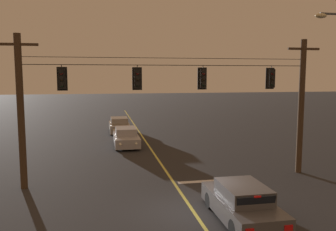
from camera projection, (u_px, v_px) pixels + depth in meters
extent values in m
plane|color=#28282B|center=(194.00, 213.00, 13.47)|extent=(180.00, 180.00, 0.00)
cube|color=#D1C64C|center=(154.00, 154.00, 23.65)|extent=(0.14, 60.00, 0.01)
cube|color=silver|center=(211.00, 181.00, 17.57)|extent=(3.40, 0.36, 0.01)
cylinder|color=#423021|center=(21.00, 113.00, 16.04)|extent=(0.32, 0.32, 7.23)
cube|color=#423021|center=(17.00, 44.00, 15.68)|extent=(1.80, 0.12, 0.12)
cylinder|color=slate|center=(18.00, 52.00, 15.72)|extent=(0.12, 0.12, 0.18)
cylinder|color=#423021|center=(301.00, 107.00, 18.73)|extent=(0.32, 0.32, 7.23)
cube|color=#423021|center=(304.00, 49.00, 18.37)|extent=(1.80, 0.12, 0.12)
cylinder|color=slate|center=(303.00, 56.00, 18.41)|extent=(0.12, 0.12, 0.18)
cylinder|color=black|center=(172.00, 65.00, 17.13)|extent=(14.30, 0.03, 0.03)
cylinder|color=black|center=(172.00, 58.00, 17.09)|extent=(14.30, 0.02, 0.02)
cylinder|color=black|center=(61.00, 67.00, 16.15)|extent=(0.04, 0.04, 0.18)
cube|color=black|center=(62.00, 79.00, 16.21)|extent=(0.32, 0.26, 0.96)
cube|color=black|center=(62.00, 79.00, 16.35)|extent=(0.48, 0.03, 1.12)
sphere|color=red|center=(61.00, 73.00, 16.02)|extent=(0.17, 0.17, 0.17)
cylinder|color=black|center=(61.00, 72.00, 15.98)|extent=(0.20, 0.10, 0.20)
sphere|color=#3D280A|center=(61.00, 79.00, 16.06)|extent=(0.17, 0.17, 0.17)
cylinder|color=black|center=(61.00, 78.00, 16.01)|extent=(0.20, 0.10, 0.20)
sphere|color=black|center=(62.00, 85.00, 16.09)|extent=(0.17, 0.17, 0.17)
cylinder|color=black|center=(62.00, 84.00, 16.05)|extent=(0.20, 0.10, 0.20)
cylinder|color=black|center=(137.00, 67.00, 16.82)|extent=(0.04, 0.04, 0.18)
cube|color=black|center=(137.00, 79.00, 16.88)|extent=(0.32, 0.26, 0.96)
cube|color=black|center=(137.00, 79.00, 17.02)|extent=(0.48, 0.03, 1.12)
sphere|color=red|center=(138.00, 73.00, 16.69)|extent=(0.17, 0.17, 0.17)
cylinder|color=black|center=(138.00, 72.00, 16.65)|extent=(0.20, 0.10, 0.20)
sphere|color=#3D280A|center=(138.00, 79.00, 16.73)|extent=(0.17, 0.17, 0.17)
cylinder|color=black|center=(138.00, 78.00, 16.68)|extent=(0.20, 0.10, 0.20)
sphere|color=black|center=(138.00, 85.00, 16.76)|extent=(0.17, 0.17, 0.17)
cylinder|color=black|center=(138.00, 84.00, 16.71)|extent=(0.20, 0.10, 0.20)
cylinder|color=black|center=(203.00, 67.00, 17.44)|extent=(0.04, 0.04, 0.18)
cube|color=black|center=(203.00, 79.00, 17.51)|extent=(0.32, 0.26, 0.96)
cube|color=black|center=(202.00, 79.00, 17.65)|extent=(0.48, 0.03, 1.12)
sphere|color=red|center=(204.00, 73.00, 17.32)|extent=(0.17, 0.17, 0.17)
cylinder|color=black|center=(204.00, 72.00, 17.27)|extent=(0.20, 0.10, 0.20)
sphere|color=#3D280A|center=(204.00, 79.00, 17.35)|extent=(0.17, 0.17, 0.17)
cylinder|color=black|center=(204.00, 78.00, 17.31)|extent=(0.20, 0.10, 0.20)
sphere|color=black|center=(204.00, 84.00, 17.39)|extent=(0.17, 0.17, 0.17)
cylinder|color=black|center=(204.00, 83.00, 17.34)|extent=(0.20, 0.10, 0.20)
cylinder|color=black|center=(272.00, 68.00, 18.15)|extent=(0.04, 0.04, 0.18)
cube|color=black|center=(271.00, 78.00, 18.21)|extent=(0.32, 0.26, 0.96)
cube|color=black|center=(270.00, 78.00, 18.35)|extent=(0.48, 0.03, 1.12)
sphere|color=red|center=(273.00, 73.00, 18.02)|extent=(0.17, 0.17, 0.17)
cylinder|color=black|center=(273.00, 72.00, 17.98)|extent=(0.20, 0.10, 0.20)
sphere|color=#3D280A|center=(273.00, 78.00, 18.06)|extent=(0.17, 0.17, 0.17)
cylinder|color=black|center=(273.00, 78.00, 18.01)|extent=(0.20, 0.10, 0.20)
sphere|color=black|center=(272.00, 84.00, 18.09)|extent=(0.17, 0.17, 0.17)
cylinder|color=black|center=(273.00, 83.00, 18.05)|extent=(0.20, 0.10, 0.20)
cube|color=#4C4C51|center=(241.00, 207.00, 12.77)|extent=(1.80, 4.30, 0.68)
cube|color=#4C4C51|center=(243.00, 192.00, 12.59)|extent=(1.51, 2.15, 0.54)
cube|color=black|center=(234.00, 184.00, 13.50)|extent=(1.40, 0.21, 0.48)
cube|color=black|center=(256.00, 202.00, 11.55)|extent=(1.37, 0.18, 0.46)
cylinder|color=black|center=(210.00, 200.00, 13.95)|extent=(0.22, 0.64, 0.64)
cylinder|color=black|center=(247.00, 198.00, 14.24)|extent=(0.22, 0.64, 0.64)
cylinder|color=black|center=(235.00, 229.00, 11.35)|extent=(0.22, 0.64, 0.64)
cylinder|color=black|center=(279.00, 225.00, 11.64)|extent=(0.22, 0.64, 0.64)
cube|color=red|center=(250.00, 231.00, 10.53)|extent=(0.28, 0.03, 0.18)
cube|color=red|center=(289.00, 228.00, 10.77)|extent=(0.28, 0.03, 0.18)
cube|color=red|center=(258.00, 197.00, 11.42)|extent=(0.24, 0.04, 0.06)
cube|color=#A5A5AD|center=(126.00, 139.00, 26.22)|extent=(1.80, 4.30, 0.68)
cube|color=#A5A5AD|center=(126.00, 131.00, 26.27)|extent=(1.51, 2.15, 0.54)
cube|color=black|center=(127.00, 133.00, 25.35)|extent=(1.40, 0.21, 0.48)
cube|color=black|center=(125.00, 129.00, 27.30)|extent=(1.37, 0.18, 0.46)
cylinder|color=black|center=(138.00, 145.00, 25.09)|extent=(0.22, 0.64, 0.64)
cylinder|color=black|center=(116.00, 146.00, 24.79)|extent=(0.22, 0.64, 0.64)
cylinder|color=black|center=(135.00, 138.00, 27.69)|extent=(0.22, 0.64, 0.64)
cylinder|color=black|center=(115.00, 139.00, 27.39)|extent=(0.22, 0.64, 0.64)
sphere|color=white|center=(136.00, 144.00, 24.20)|extent=(0.20, 0.20, 0.20)
sphere|color=white|center=(120.00, 144.00, 23.99)|extent=(0.20, 0.20, 0.20)
cube|color=gray|center=(119.00, 127.00, 32.48)|extent=(1.80, 4.30, 0.68)
cube|color=gray|center=(119.00, 120.00, 32.53)|extent=(1.51, 2.15, 0.54)
cube|color=black|center=(120.00, 122.00, 31.61)|extent=(1.40, 0.21, 0.48)
cube|color=black|center=(119.00, 119.00, 33.56)|extent=(1.37, 0.18, 0.46)
cylinder|color=black|center=(129.00, 131.00, 31.35)|extent=(0.22, 0.64, 0.64)
cylinder|color=black|center=(111.00, 131.00, 31.05)|extent=(0.22, 0.64, 0.64)
cylinder|color=black|center=(127.00, 127.00, 33.95)|extent=(0.22, 0.64, 0.64)
cylinder|color=black|center=(110.00, 127.00, 33.65)|extent=(0.22, 0.64, 0.64)
sphere|color=white|center=(127.00, 130.00, 30.46)|extent=(0.20, 0.20, 0.20)
sphere|color=white|center=(114.00, 130.00, 30.25)|extent=(0.20, 0.20, 0.20)
ellipsoid|color=beige|center=(321.00, 16.00, 15.53)|extent=(0.56, 0.30, 0.22)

